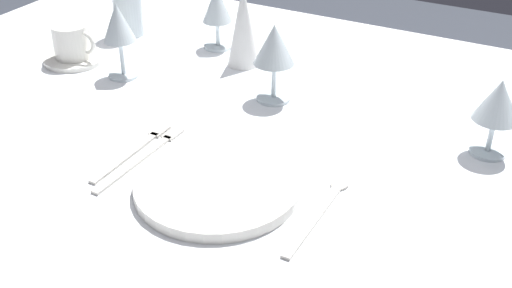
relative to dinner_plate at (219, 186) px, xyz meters
The scene contains 13 objects.
dining_table 0.26m from the dinner_plate, 90.60° to the left, with size 1.80×1.11×0.74m.
dinner_plate is the anchor object (origin of this frame).
fork_outer 0.16m from the dinner_plate, behind, with size 0.02×0.23×0.00m.
fork_inner 0.19m from the dinner_plate, behind, with size 0.02×0.20×0.00m.
spoon_soup 0.16m from the dinner_plate, 14.72° to the left, with size 0.03×0.22×0.01m.
saucer_left 0.60m from the dinner_plate, 153.11° to the left, with size 0.13×0.13×0.01m, color white.
coffee_cup_left 0.60m from the dinner_plate, 153.03° to the left, with size 0.11×0.08×0.07m.
wine_glass_centre 0.57m from the dinner_plate, 121.32° to the left, with size 0.07×0.07×0.14m.
wine_glass_left 0.34m from the dinner_plate, 101.78° to the left, with size 0.08×0.08×0.15m.
wine_glass_right 0.47m from the dinner_plate, 41.97° to the left, with size 0.08×0.08×0.14m.
wine_glass_far 0.48m from the dinner_plate, 146.30° to the left, with size 0.07×0.07×0.16m.
drink_tumbler 0.70m from the dinner_plate, 139.03° to the left, with size 0.07×0.07×0.14m.
napkin_folded 0.48m from the dinner_plate, 114.61° to the left, with size 0.07×0.07×0.18m, color white.
Camera 1 is at (0.43, -0.91, 1.31)m, focal length 44.56 mm.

